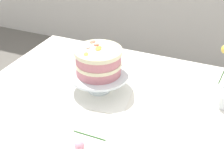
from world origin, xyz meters
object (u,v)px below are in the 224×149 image
Objects in this scene: dining_table at (119,117)px; layer_cake at (98,61)px; cake_stand at (99,76)px; fallen_rose at (80,145)px.

layer_cake is (-0.13, 0.05, 0.25)m from dining_table.
cake_stand is 1.31× the size of layer_cake.
fallen_rose is (0.10, -0.38, -0.06)m from cake_stand.
fallen_rose reaches higher than dining_table.
cake_stand reaches higher than fallen_rose.
layer_cake is at bearing 159.41° from dining_table.
fallen_rose is at bearing -75.07° from layer_cake.
cake_stand is 0.08m from layer_cake.
fallen_rose is at bearing -94.31° from dining_table.
layer_cake reaches higher than cake_stand.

